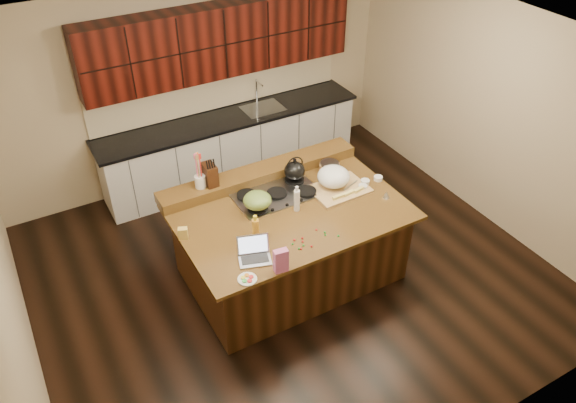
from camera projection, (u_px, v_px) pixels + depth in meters
room at (290, 176)px, 5.68m from camera, size 5.52×5.02×2.72m
island at (290, 243)px, 6.21m from camera, size 2.40×1.60×0.92m
back_ledge at (260, 173)px, 6.39m from camera, size 2.40×0.30×0.12m
cooktop at (277, 194)px, 6.13m from camera, size 0.92×0.52×0.05m
back_counter at (228, 112)px, 7.57m from camera, size 3.70×0.66×2.40m
kettle at (295, 171)px, 6.26m from camera, size 0.31×0.31×0.21m
green_bowl at (257, 200)px, 5.86m from camera, size 0.35×0.35×0.17m
laptop at (254, 253)px, 5.31m from camera, size 0.36×0.32×0.21m
oil_bottle at (256, 231)px, 5.44m from camera, size 0.09×0.09×0.27m
vinegar_bottle at (297, 200)px, 5.86m from camera, size 0.07×0.07×0.25m
wooden_tray at (335, 179)px, 6.19m from camera, size 0.63×0.50×0.25m
ramekin_a at (363, 187)px, 6.23m from camera, size 0.12×0.12×0.04m
ramekin_b at (365, 182)px, 6.32m from camera, size 0.13×0.13×0.04m
ramekin_c at (378, 178)px, 6.37m from camera, size 0.11×0.11×0.04m
strainer_bowl at (329, 167)px, 6.51m from camera, size 0.30×0.30×0.09m
kitchen_timer at (386, 195)px, 6.10m from camera, size 0.08×0.08×0.07m
pink_bag at (281, 261)px, 5.12m from camera, size 0.14×0.09×0.25m
candy_plate at (247, 279)px, 5.10m from camera, size 0.18×0.18×0.01m
package_box at (183, 233)px, 5.53m from camera, size 0.11×0.09×0.13m
utensil_crock at (200, 181)px, 6.03m from camera, size 0.14×0.14×0.14m
knife_block at (210, 175)px, 6.04m from camera, size 0.12×0.20×0.24m
gumdrop_0 at (301, 249)px, 5.42m from camera, size 0.02×0.02×0.02m
gumdrop_1 at (293, 244)px, 5.48m from camera, size 0.02×0.02×0.02m
gumdrop_2 at (312, 246)px, 5.45m from camera, size 0.02×0.02×0.02m
gumdrop_3 at (303, 245)px, 5.46m from camera, size 0.02×0.02×0.02m
gumdrop_4 at (303, 241)px, 5.51m from camera, size 0.02×0.02×0.02m
gumdrop_5 at (325, 232)px, 5.62m from camera, size 0.02×0.02×0.02m
gumdrop_6 at (316, 230)px, 5.66m from camera, size 0.02×0.02×0.02m
gumdrop_7 at (299, 249)px, 5.43m from camera, size 0.02×0.02×0.02m
gumdrop_8 at (302, 238)px, 5.55m from camera, size 0.02×0.02×0.02m
gumdrop_9 at (325, 235)px, 5.59m from camera, size 0.02×0.02×0.02m
gumdrop_10 at (294, 240)px, 5.53m from camera, size 0.02×0.02×0.02m
gumdrop_11 at (338, 236)px, 5.58m from camera, size 0.02×0.02×0.02m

